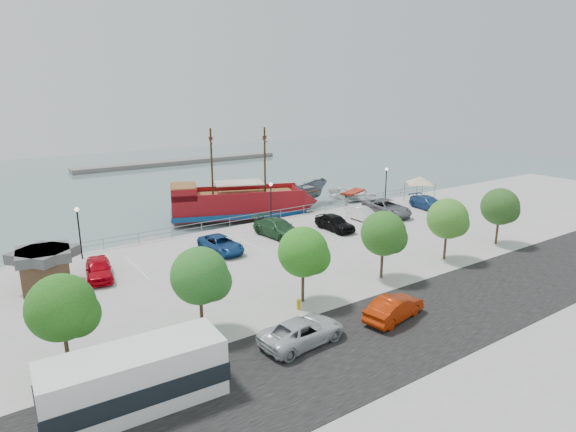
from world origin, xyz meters
TOP-DOWN VIEW (x-y plane):
  - ground at (0.00, 0.00)m, footprint 160.00×160.00m
  - land_slab at (0.00, -21.00)m, footprint 100.00×58.00m
  - street at (0.00, -16.00)m, footprint 100.00×8.00m
  - sidewalk at (0.00, -10.00)m, footprint 100.00×4.00m
  - seawall_railing at (0.00, 7.80)m, footprint 50.00×0.06m
  - far_shore at (10.00, 55.00)m, footprint 40.00×3.00m
  - pirate_ship at (0.89, 12.64)m, footprint 17.09×10.12m
  - patrol_boat at (10.39, 14.65)m, footprint 7.16×3.68m
  - speedboat at (16.91, 13.12)m, footprint 6.84×7.93m
  - dock_west at (-13.77, 9.20)m, footprint 7.46×4.25m
  - dock_mid at (9.11, 9.20)m, footprint 6.98×2.89m
  - dock_east at (16.41, 9.20)m, footprint 6.42×2.79m
  - shed at (-21.24, 1.79)m, footprint 3.71×3.71m
  - canopy_tent at (20.46, 5.20)m, footprint 4.45×4.45m
  - street_van at (-11.04, -14.17)m, footprint 5.15×2.72m
  - street_sedan at (-4.91, -14.99)m, footprint 4.59×2.33m
  - shuttle_bus at (-20.09, -14.50)m, footprint 7.77×3.04m
  - fire_hydrant at (-8.90, -10.80)m, footprint 0.25×0.25m
  - lamp_post_left at (-18.00, 6.50)m, footprint 0.36×0.36m
  - lamp_post_mid at (0.00, 6.50)m, footprint 0.36×0.36m
  - lamp_post_right at (16.00, 6.50)m, footprint 0.36×0.36m
  - tree_a at (-21.85, -10.07)m, footprint 3.30×3.20m
  - tree_b at (-14.85, -10.07)m, footprint 3.30×3.20m
  - tree_c at (-7.85, -10.07)m, footprint 3.30×3.20m
  - tree_d at (-0.85, -10.07)m, footprint 3.30×3.20m
  - tree_e at (6.15, -10.07)m, footprint 3.30×3.20m
  - tree_f at (13.15, -10.07)m, footprint 3.30×3.20m
  - parked_car_a at (-17.87, 1.44)m, footprint 2.49×4.60m
  - parked_car_c at (-7.98, 1.71)m, footprint 2.60×5.00m
  - parked_car_d at (-1.71, 2.54)m, footprint 2.99×5.92m
  - parked_car_e at (3.96, 1.27)m, footprint 1.88×4.59m
  - parked_car_f at (8.55, 2.27)m, footprint 1.57×4.27m
  - parked_car_g at (12.24, 2.51)m, footprint 3.39×6.27m
  - parked_car_h at (17.96, 1.69)m, footprint 2.73×5.26m

SIDE VIEW (x-z plane):
  - ground at x=0.00m, z-range -1.00..-1.00m
  - dock_east at x=16.41m, z-range -1.00..-0.65m
  - dock_mid at x=9.11m, z-range -1.00..-0.61m
  - dock_west at x=-13.77m, z-range -1.00..-0.59m
  - land_slab at x=0.00m, z-range -1.20..0.00m
  - far_shore at x=10.00m, z-range -1.00..-0.20m
  - speedboat at x=16.91m, z-range -1.00..0.38m
  - street at x=0.00m, z-range -0.01..0.03m
  - sidewalk at x=0.00m, z-range -0.01..0.04m
  - patrol_boat at x=10.39m, z-range -1.00..1.64m
  - fire_hydrant at x=-8.90m, z-range 0.03..0.77m
  - seawall_railing at x=0.00m, z-range 0.03..1.03m
  - parked_car_c at x=-7.98m, z-range 0.00..1.35m
  - street_van at x=-11.04m, z-range 0.00..1.38m
  - parked_car_f at x=8.55m, z-range 0.00..1.40m
  - street_sedan at x=-4.91m, z-range 0.00..1.44m
  - parked_car_h at x=17.96m, z-range 0.00..1.46m
  - parked_car_a at x=-17.87m, z-range 0.00..1.48m
  - parked_car_e at x=3.96m, z-range 0.00..1.56m
  - pirate_ship at x=0.89m, z-range -4.53..6.10m
  - parked_car_d at x=-1.71m, z-range 0.00..1.65m
  - parked_car_g at x=12.24m, z-range 0.00..1.67m
  - shuttle_bus at x=-20.09m, z-range -0.04..2.66m
  - shed at x=-21.24m, z-range 0.09..2.84m
  - lamp_post_left at x=-18.00m, z-range 0.80..5.08m
  - lamp_post_mid at x=0.00m, z-range 0.80..5.08m
  - lamp_post_right at x=16.00m, z-range 0.80..5.08m
  - canopy_tent at x=20.46m, z-range 1.26..4.68m
  - tree_a at x=-21.85m, z-range 0.80..5.80m
  - tree_b at x=-14.85m, z-range 0.80..5.80m
  - tree_c at x=-7.85m, z-range 0.80..5.80m
  - tree_d at x=-0.85m, z-range 0.80..5.80m
  - tree_e at x=6.15m, z-range 0.80..5.80m
  - tree_f at x=13.15m, z-range 0.80..5.80m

